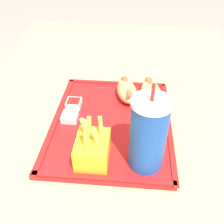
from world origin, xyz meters
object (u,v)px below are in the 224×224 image
object	(u,v)px
hot_dog_near	(127,91)
sauce_cup_ketchup	(74,103)
hot_dog_far	(151,92)
fries_carton	(92,148)
sauce_cup_mayo	(70,116)
soda_cup	(148,134)

from	to	relation	value
hot_dog_near	sauce_cup_ketchup	distance (m)	0.16
hot_dog_far	fries_carton	xyz separation A→B (m)	(0.24, -0.13, 0.01)
hot_dog_near	fries_carton	distance (m)	0.25
hot_dog_far	sauce_cup_mayo	distance (m)	0.24
hot_dog_far	sauce_cup_ketchup	bearing A→B (deg)	-74.60
soda_cup	sauce_cup_ketchup	xyz separation A→B (m)	(-0.19, -0.19, -0.07)
hot_dog_near	fries_carton	bearing A→B (deg)	-14.56
fries_carton	hot_dog_near	bearing A→B (deg)	165.44
hot_dog_far	hot_dog_near	xyz separation A→B (m)	(0.00, -0.07, -0.00)
sauce_cup_mayo	hot_dog_far	bearing A→B (deg)	118.54
sauce_cup_ketchup	hot_dog_far	bearing A→B (deg)	105.40
sauce_cup_mayo	sauce_cup_ketchup	world-z (taller)	same
hot_dog_far	sauce_cup_mayo	world-z (taller)	hot_dog_far
soda_cup	sauce_cup_ketchup	distance (m)	0.28
hot_dog_near	fries_carton	size ratio (longest dim) A/B	1.07
hot_dog_far	sauce_cup_mayo	size ratio (longest dim) A/B	2.97
fries_carton	sauce_cup_mayo	size ratio (longest dim) A/B	2.82
hot_dog_near	sauce_cup_ketchup	world-z (taller)	hot_dog_near
sauce_cup_mayo	fries_carton	bearing A→B (deg)	31.65
soda_cup	hot_dog_near	world-z (taller)	soda_cup
hot_dog_near	fries_carton	world-z (taller)	fries_carton
soda_cup	fries_carton	xyz separation A→B (m)	(-0.00, -0.11, -0.05)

